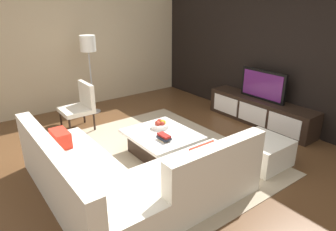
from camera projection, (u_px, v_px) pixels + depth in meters
ground_plane at (161, 159)px, 4.64m from camera, size 14.00×14.00×0.00m
feature_wall_back at (277, 51)px, 5.65m from camera, size 6.40×0.12×2.80m
side_wall_left at (83, 43)px, 6.62m from camera, size 0.12×5.20×2.80m
area_rug at (157, 157)px, 4.71m from camera, size 3.39×2.77×0.01m
media_console at (260, 111)px, 5.89m from camera, size 2.23×0.48×0.50m
television at (263, 85)px, 5.70m from camera, size 0.96×0.06×0.57m
sectional_couch at (124, 178)px, 3.65m from camera, size 2.43×2.27×0.83m
coffee_table at (162, 144)px, 4.70m from camera, size 1.07×0.93×0.38m
accent_chair_near at (81, 104)px, 5.60m from camera, size 0.56×0.54×0.87m
floor_lamp at (88, 49)px, 6.08m from camera, size 0.31×0.31×1.63m
ottoman at (261, 151)px, 4.46m from camera, size 0.70×0.70×0.40m
fruit_bowl at (160, 125)px, 4.80m from camera, size 0.28×0.28×0.14m
book_stack at (164, 137)px, 4.39m from camera, size 0.22×0.13×0.09m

